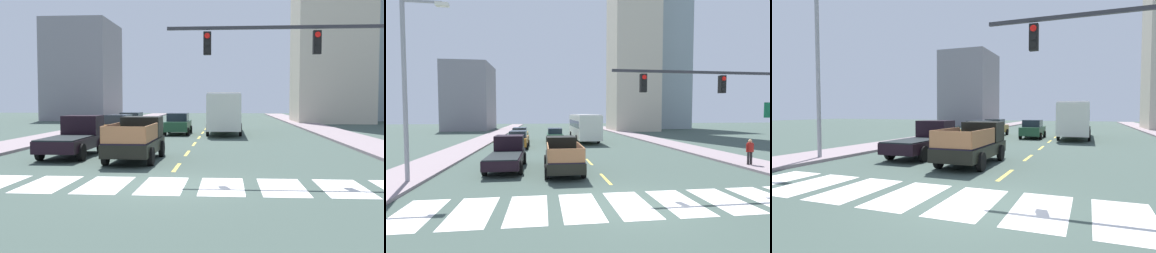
{
  "view_description": "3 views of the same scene",
  "coord_description": "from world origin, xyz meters",
  "views": [
    {
      "loc": [
        2.09,
        -14.6,
        2.8
      ],
      "look_at": [
        -0.36,
        16.81,
        0.94
      ],
      "focal_mm": 42.81,
      "sensor_mm": 36.0,
      "label": 1
    },
    {
      "loc": [
        -3.27,
        -9.64,
        3.47
      ],
      "look_at": [
        0.18,
        16.42,
        2.16
      ],
      "focal_mm": 25.04,
      "sensor_mm": 36.0,
      "label": 2
    },
    {
      "loc": [
        3.01,
        -8.02,
        2.49
      ],
      "look_at": [
        -2.9,
        6.91,
        1.73
      ],
      "focal_mm": 29.55,
      "sensor_mm": 36.0,
      "label": 3
    }
  ],
  "objects": [
    {
      "name": "lane_dash_6",
      "position": [
        0.0,
        34.0,
        0.0
      ],
      "size": [
        0.16,
        2.4,
        0.01
      ],
      "primitive_type": "cube",
      "color": "#E5C24A",
      "rests_on": "ground"
    },
    {
      "name": "city_bus",
      "position": [
        1.82,
        23.38,
        1.95
      ],
      "size": [
        2.72,
        10.8,
        3.32
      ],
      "rotation": [
        0.0,
        0.0,
        0.02
      ],
      "color": "silver",
      "rests_on": "ground"
    },
    {
      "name": "crosswalk_stripe_2",
      "position": [
        -3.83,
        0.0,
        0.0
      ],
      "size": [
        1.42,
        3.1,
        0.01
      ],
      "primitive_type": "cube",
      "color": "white",
      "rests_on": "ground"
    },
    {
      "name": "crosswalk_stripe_0",
      "position": [
        -7.66,
        0.0,
        0.0
      ],
      "size": [
        1.42,
        3.1,
        0.01
      ],
      "primitive_type": "cube",
      "color": "white",
      "rests_on": "ground"
    },
    {
      "name": "sedan_far",
      "position": [
        -1.87,
        21.85,
        0.86
      ],
      "size": [
        2.02,
        4.4,
        1.72
      ],
      "rotation": [
        0.0,
        0.0,
        0.04
      ],
      "color": "#20492E",
      "rests_on": "ground"
    },
    {
      "name": "sidewalk_right",
      "position": [
        10.72,
        18.0,
        0.07
      ],
      "size": [
        3.19,
        110.0,
        0.15
      ],
      "primitive_type": "cube",
      "color": "gray",
      "rests_on": "ground"
    },
    {
      "name": "crosswalk_stripe_4",
      "position": [
        0.0,
        0.0,
        0.0
      ],
      "size": [
        1.42,
        3.1,
        0.01
      ],
      "primitive_type": "cube",
      "color": "white",
      "rests_on": "ground"
    },
    {
      "name": "crosswalk_stripe_1",
      "position": [
        -5.75,
        0.0,
        0.0
      ],
      "size": [
        1.42,
        3.1,
        0.01
      ],
      "primitive_type": "cube",
      "color": "white",
      "rests_on": "ground"
    },
    {
      "name": "sedan_mid",
      "position": [
        -6.03,
        23.65,
        0.86
      ],
      "size": [
        2.02,
        4.4,
        1.72
      ],
      "rotation": [
        0.0,
        0.0,
        -0.04
      ],
      "color": "olive",
      "rests_on": "ground"
    },
    {
      "name": "crosswalk_stripe_3",
      "position": [
        -1.92,
        0.0,
        0.0
      ],
      "size": [
        1.42,
        3.1,
        0.01
      ],
      "primitive_type": "cube",
      "color": "white",
      "rests_on": "ground"
    },
    {
      "name": "pickup_stakebed",
      "position": [
        -2.1,
        6.36,
        0.94
      ],
      "size": [
        2.18,
        5.2,
        1.96
      ],
      "rotation": [
        0.0,
        0.0,
        -0.04
      ],
      "color": "black",
      "rests_on": "ground"
    },
    {
      "name": "block_mid_left",
      "position": [
        -18.15,
        48.51,
        6.76
      ],
      "size": [
        8.6,
        10.87,
        13.52
      ],
      "primitive_type": "cube",
      "color": "gray",
      "rests_on": "ground"
    },
    {
      "name": "lane_dash_7",
      "position": [
        0.0,
        39.0,
        0.0
      ],
      "size": [
        0.16,
        2.4,
        0.01
      ],
      "primitive_type": "cube",
      "color": "#E5C24A",
      "rests_on": "ground"
    },
    {
      "name": "ground_plane",
      "position": [
        0.0,
        0.0,
        0.0
      ],
      "size": [
        160.0,
        160.0,
        0.0
      ],
      "primitive_type": "plane",
      "color": "#3B4B44"
    },
    {
      "name": "streetlight_left",
      "position": [
        -9.68,
        4.26,
        4.97
      ],
      "size": [
        2.2,
        0.28,
        9.0
      ],
      "color": "gray",
      "rests_on": "ground"
    },
    {
      "name": "lane_dash_4",
      "position": [
        0.0,
        24.0,
        0.0
      ],
      "size": [
        0.16,
        2.4,
        0.01
      ],
      "primitive_type": "cube",
      "color": "#E5C24A",
      "rests_on": "ground"
    },
    {
      "name": "lane_dash_0",
      "position": [
        0.0,
        4.0,
        0.0
      ],
      "size": [
        0.16,
        2.4,
        0.01
      ],
      "primitive_type": "cube",
      "color": "#E5C24A",
      "rests_on": "ground"
    },
    {
      "name": "crosswalk_stripe_7",
      "position": [
        5.75,
        0.0,
        0.0
      ],
      "size": [
        1.42,
        3.1,
        0.01
      ],
      "primitive_type": "cube",
      "color": "white",
      "rests_on": "ground"
    },
    {
      "name": "crosswalk_stripe_6",
      "position": [
        3.83,
        0.0,
        0.0
      ],
      "size": [
        1.42,
        3.1,
        0.01
      ],
      "primitive_type": "cube",
      "color": "white",
      "rests_on": "ground"
    },
    {
      "name": "block_mid_right",
      "position": [
        23.68,
        49.51,
        14.92
      ],
      "size": [
        11.39,
        8.07,
        29.85
      ],
      "primitive_type": "cube",
      "color": "#8D9CA2",
      "rests_on": "ground"
    },
    {
      "name": "pickup_dark",
      "position": [
        -5.51,
        7.68,
        0.92
      ],
      "size": [
        2.18,
        5.2,
        1.96
      ],
      "rotation": [
        0.0,
        0.0,
        0.03
      ],
      "color": "black",
      "rests_on": "ground"
    },
    {
      "name": "pedestrian_walking",
      "position": [
        9.94,
        5.86,
        1.12
      ],
      "size": [
        0.53,
        0.34,
        1.64
      ],
      "rotation": [
        0.0,
        0.0,
        -1.1
      ],
      "color": "#262324",
      "rests_on": "sidewalk_right"
    },
    {
      "name": "traffic_signal_gantry",
      "position": [
        6.48,
        2.25,
        4.24
      ],
      "size": [
        9.95,
        0.27,
        6.0
      ],
      "color": "#2D2D33",
      "rests_on": "ground"
    },
    {
      "name": "lane_dash_5",
      "position": [
        0.0,
        29.0,
        0.0
      ],
      "size": [
        0.16,
        2.4,
        0.01
      ],
      "primitive_type": "cube",
      "color": "#E5C24A",
      "rests_on": "ground"
    },
    {
      "name": "sedan_near_right",
      "position": [
        -5.67,
        17.5,
        0.86
      ],
      "size": [
        2.02,
        4.4,
        1.72
      ],
      "rotation": [
        0.0,
        0.0,
        0.03
      ],
      "color": "#AB6722",
      "rests_on": "ground"
    },
    {
      "name": "lane_dash_3",
      "position": [
        0.0,
        19.0,
        0.0
      ],
      "size": [
        0.16,
        2.4,
        0.01
      ],
      "primitive_type": "cube",
      "color": "#E5C24A",
      "rests_on": "ground"
    },
    {
      "name": "crosswalk_stripe_5",
      "position": [
        1.92,
        0.0,
        0.0
      ],
      "size": [
        1.42,
        3.1,
        0.01
      ],
      "primitive_type": "cube",
      "color": "white",
      "rests_on": "ground"
    },
    {
      "name": "lane_dash_2",
      "position": [
        0.0,
        14.0,
        0.0
      ],
      "size": [
        0.16,
        2.4,
        0.01
      ],
      "primitive_type": "cube",
      "color": "#E5C24A",
      "rests_on": "ground"
    },
    {
      "name": "sidewalk_left",
      "position": [
        -10.72,
        18.0,
        0.07
      ],
      "size": [
        3.19,
        110.0,
        0.15
      ],
      "primitive_type": "cube",
      "color": "gray",
      "rests_on": "ground"
    },
    {
      "name": "lane_dash_1",
      "position": [
        0.0,
        9.0,
        0.0
      ],
      "size": [
        0.16,
        2.4,
        0.01
      ],
      "primitive_type": "cube",
      "color": "#E5C24A",
      "rests_on": "ground"
    }
  ]
}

